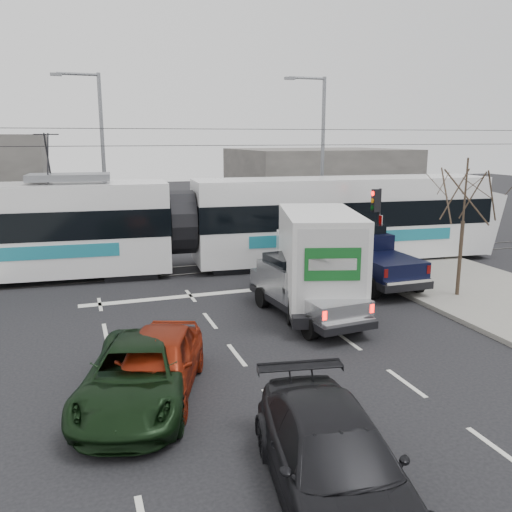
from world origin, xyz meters
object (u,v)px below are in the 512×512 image
object	(u,v)px
bare_tree	(465,196)
traffic_signal	(377,213)
street_lamp_far	(99,152)
silver_pickup	(302,288)
dark_car	(335,462)
tram	(180,224)
red_car	(158,363)
box_truck	(317,260)
street_lamp_near	(320,151)
green_car	(138,375)
navy_pickup	(366,255)

from	to	relation	value
bare_tree	traffic_signal	xyz separation A→B (m)	(-1.13, 4.00, -1.05)
street_lamp_far	silver_pickup	xyz separation A→B (m)	(5.54, -13.44, -4.15)
bare_tree	dark_car	bearing A→B (deg)	-137.17
tram	dark_car	distance (m)	16.44
red_car	box_truck	bearing A→B (deg)	58.15
traffic_signal	street_lamp_far	world-z (taller)	street_lamp_far
street_lamp_near	green_car	world-z (taller)	street_lamp_near
traffic_signal	street_lamp_far	xyz separation A→B (m)	(-10.66, 9.50, 2.37)
street_lamp_near	silver_pickup	distance (m)	13.55
box_truck	navy_pickup	size ratio (longest dim) A/B	1.31
box_truck	dark_car	distance (m)	10.56
street_lamp_far	dark_car	xyz separation A→B (m)	(2.21, -22.37, -4.38)
box_truck	dark_car	size ratio (longest dim) A/B	1.44
navy_pickup	dark_car	distance (m)	14.10
traffic_signal	street_lamp_far	distance (m)	14.47
street_lamp_far	dark_car	distance (m)	22.90
tram	silver_pickup	bearing A→B (deg)	-66.17
street_lamp_far	box_truck	size ratio (longest dim) A/B	1.24
silver_pickup	box_truck	world-z (taller)	box_truck
silver_pickup	bare_tree	bearing A→B (deg)	-5.60
bare_tree	silver_pickup	bearing A→B (deg)	179.47
street_lamp_near	box_truck	world-z (taller)	street_lamp_near
box_truck	red_car	size ratio (longest dim) A/B	1.69
silver_pickup	dark_car	world-z (taller)	silver_pickup
green_car	dark_car	world-z (taller)	dark_car
dark_car	navy_pickup	bearing A→B (deg)	67.46
red_car	dark_car	distance (m)	5.25
tram	green_car	distance (m)	12.47
street_lamp_near	green_car	size ratio (longest dim) A/B	1.83
box_truck	street_lamp_far	bearing A→B (deg)	133.13
red_car	dark_car	size ratio (longest dim) A/B	0.86
street_lamp_near	navy_pickup	bearing A→B (deg)	-102.18
bare_tree	box_truck	size ratio (longest dim) A/B	0.69
navy_pickup	bare_tree	bearing A→B (deg)	-56.07
bare_tree	red_car	bearing A→B (deg)	-160.85
box_truck	red_car	world-z (taller)	box_truck
green_car	street_lamp_near	bearing A→B (deg)	70.07
traffic_signal	red_car	bearing A→B (deg)	-142.61
street_lamp_far	dark_car	world-z (taller)	street_lamp_far
tram	red_car	xyz separation A→B (m)	(-2.80, -11.54, -1.38)
traffic_signal	silver_pickup	distance (m)	6.70
bare_tree	green_car	bearing A→B (deg)	-159.97
bare_tree	silver_pickup	xyz separation A→B (m)	(-6.25, 0.06, -2.83)
street_lamp_near	street_lamp_far	world-z (taller)	same
navy_pickup	green_car	distance (m)	12.59
street_lamp_near	red_car	xyz separation A→B (m)	(-11.37, -15.55, -4.38)
tram	red_car	size ratio (longest dim) A/B	6.80
bare_tree	dark_car	distance (m)	13.40
street_lamp_far	box_truck	xyz separation A→B (m)	(6.40, -12.72, -3.41)
tram	silver_pickup	size ratio (longest dim) A/B	5.37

